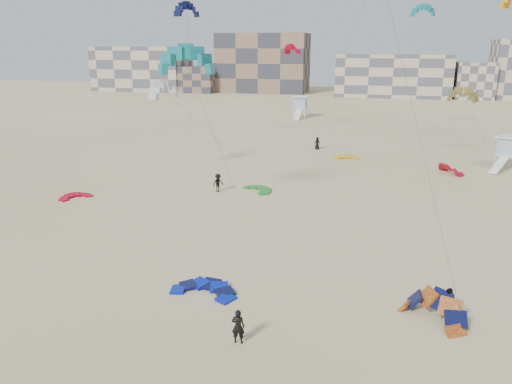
% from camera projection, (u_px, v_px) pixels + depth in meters
% --- Properties ---
extents(ground, '(320.00, 320.00, 0.00)m').
position_uv_depth(ground, '(225.00, 306.00, 28.99)').
color(ground, beige).
rests_on(ground, ground).
extents(kite_ground_blue, '(4.23, 4.40, 1.03)m').
position_uv_depth(kite_ground_blue, '(205.00, 292.00, 30.66)').
color(kite_ground_blue, '#091ECC').
rests_on(kite_ground_blue, ground).
extents(kite_ground_orange, '(5.54, 5.54, 3.97)m').
position_uv_depth(kite_ground_orange, '(432.00, 319.00, 27.62)').
color(kite_ground_orange, orange).
rests_on(kite_ground_orange, ground).
extents(kite_ground_red, '(4.23, 4.20, 0.85)m').
position_uv_depth(kite_ground_red, '(75.00, 198.00, 49.56)').
color(kite_ground_red, '#AF000C').
rests_on(kite_ground_red, ground).
extents(kite_ground_green, '(4.71, 4.72, 0.62)m').
position_uv_depth(kite_ground_green, '(258.00, 191.00, 51.97)').
color(kite_ground_green, green).
rests_on(kite_ground_green, ground).
extents(kite_ground_red_far, '(4.99, 4.95, 3.57)m').
position_uv_depth(kite_ground_red_far, '(450.00, 173.00, 58.90)').
color(kite_ground_red_far, '#AF000C').
rests_on(kite_ground_red_far, ground).
extents(kite_ground_yellow, '(3.65, 3.82, 1.26)m').
position_uv_depth(kite_ground_yellow, '(347.00, 159.00, 66.39)').
color(kite_ground_yellow, '#FFB305').
rests_on(kite_ground_yellow, ground).
extents(kitesurfer_main, '(0.72, 0.50, 1.87)m').
position_uv_depth(kitesurfer_main, '(238.00, 326.00, 25.21)').
color(kitesurfer_main, black).
rests_on(kitesurfer_main, ground).
extents(kitesurfer_b, '(1.07, 1.00, 1.75)m').
position_uv_depth(kitesurfer_b, '(449.00, 303.00, 27.60)').
color(kitesurfer_b, black).
rests_on(kitesurfer_b, ground).
extents(kitesurfer_c, '(1.33, 1.39, 1.89)m').
position_uv_depth(kitesurfer_c, '(218.00, 183.00, 51.35)').
color(kitesurfer_c, black).
rests_on(kitesurfer_c, ground).
extents(kitesurfer_e, '(0.89, 0.60, 1.78)m').
position_uv_depth(kitesurfer_e, '(317.00, 143.00, 72.24)').
color(kitesurfer_e, black).
rests_on(kitesurfer_e, ground).
extents(kite_fly_teal_a, '(5.65, 8.27, 13.56)m').
position_uv_depth(kite_fly_teal_a, '(186.00, 63.00, 40.61)').
color(kite_fly_teal_a, teal).
rests_on(kite_fly_teal_a, ground).
extents(kite_fly_grey, '(11.54, 5.42, 9.91)m').
position_uv_depth(kite_fly_grey, '(165.00, 92.00, 56.56)').
color(kite_fly_grey, silver).
rests_on(kite_fly_grey, ground).
extents(kite_fly_olive, '(6.99, 3.81, 9.72)m').
position_uv_depth(kite_fly_olive, '(463.00, 96.00, 51.05)').
color(kite_fly_olive, brown).
rests_on(kite_fly_olive, ground).
extents(kite_fly_navy, '(4.98, 5.69, 19.27)m').
position_uv_depth(kite_fly_navy, '(187.00, 11.00, 68.74)').
color(kite_fly_navy, '#0C0A3D').
rests_on(kite_fly_navy, ground).
extents(kite_fly_teal_b, '(5.43, 9.04, 19.50)m').
position_uv_depth(kite_fly_teal_b, '(423.00, 12.00, 76.83)').
color(kite_fly_teal_b, teal).
rests_on(kite_fly_teal_b, ground).
extents(kite_fly_red, '(7.50, 7.48, 14.13)m').
position_uv_depth(kite_fly_red, '(292.00, 50.00, 83.15)').
color(kite_fly_red, '#AF000C').
rests_on(kite_fly_red, ground).
extents(lifeguard_tower_near, '(3.99, 6.10, 4.06)m').
position_uv_depth(lifeguard_tower_near, '(510.00, 153.00, 60.23)').
color(lifeguard_tower_near, white).
rests_on(lifeguard_tower_near, ground).
extents(lifeguard_tower_far, '(3.19, 6.09, 4.47)m').
position_uv_depth(lifeguard_tower_far, '(300.00, 107.00, 102.93)').
color(lifeguard_tower_far, white).
rests_on(lifeguard_tower_far, ground).
extents(condo_west_a, '(30.00, 15.00, 14.00)m').
position_uv_depth(condo_west_a, '(142.00, 69.00, 164.36)').
color(condo_west_a, '#C4AD90').
rests_on(condo_west_a, ground).
extents(condo_west_b, '(28.00, 14.00, 18.00)m').
position_uv_depth(condo_west_b, '(263.00, 63.00, 158.04)').
color(condo_west_b, '#81644E').
rests_on(condo_west_b, ground).
extents(condo_mid, '(32.00, 16.00, 12.00)m').
position_uv_depth(condo_mid, '(393.00, 75.00, 145.70)').
color(condo_mid, '#C4AD90').
rests_on(condo_mid, ground).
extents(condo_fill_left, '(12.00, 10.00, 8.00)m').
position_uv_depth(condo_fill_left, '(198.00, 79.00, 158.62)').
color(condo_fill_left, '#81644E').
rests_on(condo_fill_left, ground).
extents(condo_fill_right, '(10.00, 10.00, 10.00)m').
position_uv_depth(condo_fill_right, '(474.00, 80.00, 138.92)').
color(condo_fill_right, '#C4AD90').
rests_on(condo_fill_right, ground).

